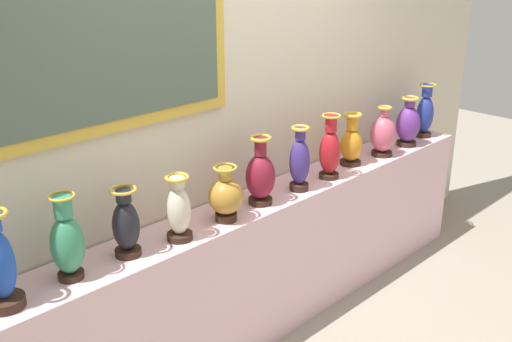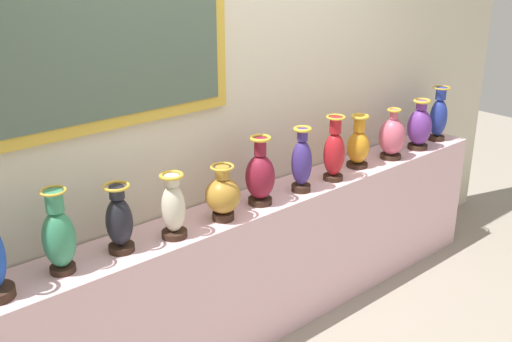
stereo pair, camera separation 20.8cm
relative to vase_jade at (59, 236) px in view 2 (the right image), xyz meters
The scene contains 14 objects.
ground_plane 1.57m from the vase_jade, ahead, with size 11.51×11.51×0.00m, color gray.
display_shelf 1.32m from the vase_jade, ahead, with size 3.90×0.35×0.87m, color beige.
back_wall 1.22m from the vase_jade, 12.14° to the left, with size 5.51×0.14×2.70m.
vase_jade is the anchor object (origin of this frame).
vase_onyx 0.30m from the vase_jade, ahead, with size 0.13×0.13×0.34m.
vase_ivory 0.58m from the vase_jade, ahead, with size 0.13×0.13×0.34m.
vase_ochre 0.89m from the vase_jade, ahead, with size 0.19×0.19×0.31m.
vase_burgundy 1.17m from the vase_jade, ahead, with size 0.17×0.17×0.40m.
vase_indigo 1.48m from the vase_jade, ahead, with size 0.12×0.12×0.40m.
vase_crimson 1.76m from the vase_jade, ahead, with size 0.13×0.13×0.41m.
vase_amber 2.05m from the vase_jade, ahead, with size 0.15×0.15×0.35m.
vase_rose 2.35m from the vase_jade, ahead, with size 0.18×0.18×0.35m.
vase_violet 2.66m from the vase_jade, ahead, with size 0.17×0.17×0.36m.
vase_cobalt 2.94m from the vase_jade, ahead, with size 0.13×0.13×0.40m.
Camera 2 is at (-2.10, -2.40, 2.28)m, focal length 42.68 mm.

